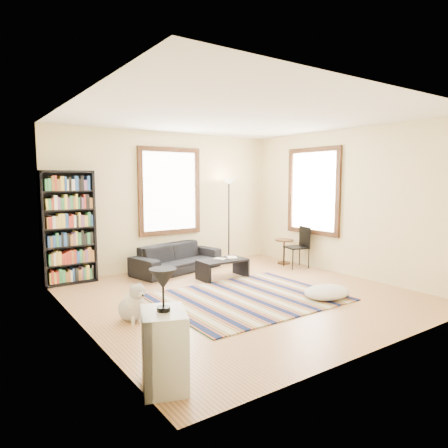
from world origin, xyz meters
TOP-DOWN VIEW (x-y plane):
  - floor at (0.00, 0.00)m, footprint 5.00×5.00m
  - ceiling at (0.00, 0.00)m, footprint 5.00×5.00m
  - wall_back at (0.00, 2.55)m, footprint 5.00×0.10m
  - wall_front at (0.00, -2.55)m, footprint 5.00×0.10m
  - wall_left at (-2.55, 0.00)m, footprint 0.10×5.00m
  - wall_right at (2.55, 0.00)m, footprint 0.10×5.00m
  - window_back at (0.00, 2.47)m, footprint 1.20×0.06m
  - window_right at (2.47, 0.80)m, footprint 0.06×1.20m
  - rug at (-0.03, -0.20)m, footprint 2.71×2.17m
  - sofa at (-0.07, 2.05)m, footprint 1.18×2.01m
  - bookshelf at (-2.08, 2.32)m, footprint 0.90×0.30m
  - coffee_table at (0.36, 1.06)m, footprint 0.92×0.54m
  - book_a at (0.26, 1.06)m, footprint 0.24×0.22m
  - book_b at (0.51, 1.11)m, footprint 0.26×0.29m
  - floor_cushion at (0.98, -0.91)m, footprint 0.92×0.78m
  - floor_lamp at (1.27, 2.15)m, footprint 0.36×0.36m
  - side_table at (2.20, 1.36)m, footprint 0.42×0.42m
  - folding_chair at (2.15, 0.94)m, footprint 0.50×0.49m
  - white_cabinet at (-2.30, -1.89)m, footprint 0.53×0.60m
  - table_lamp at (-2.30, -1.89)m, footprint 0.26×0.26m
  - dog at (-1.90, -0.10)m, footprint 0.42×0.55m

SIDE VIEW (x-z plane):
  - floor at x=0.00m, z-range -0.10..0.00m
  - rug at x=-0.03m, z-range 0.00..0.02m
  - floor_cushion at x=0.98m, z-range 0.00..0.20m
  - coffee_table at x=0.36m, z-range 0.00..0.36m
  - dog at x=-1.90m, z-range 0.00..0.52m
  - side_table at x=2.20m, z-range 0.00..0.54m
  - sofa at x=-0.07m, z-range 0.00..0.55m
  - white_cabinet at x=-2.30m, z-range 0.00..0.70m
  - book_b at x=0.51m, z-range 0.36..0.38m
  - book_a at x=0.26m, z-range 0.36..0.38m
  - folding_chair at x=2.15m, z-range 0.00..0.86m
  - table_lamp at x=-2.30m, z-range 0.70..1.08m
  - floor_lamp at x=1.27m, z-range 0.00..1.86m
  - bookshelf at x=-2.08m, z-range 0.00..2.00m
  - wall_back at x=0.00m, z-range 0.00..2.80m
  - wall_front at x=0.00m, z-range 0.00..2.80m
  - wall_left at x=-2.55m, z-range 0.00..2.80m
  - wall_right at x=2.55m, z-range 0.00..2.80m
  - window_back at x=0.00m, z-range 0.80..2.40m
  - window_right at x=2.47m, z-range 0.80..2.40m
  - ceiling at x=0.00m, z-range 2.80..2.90m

